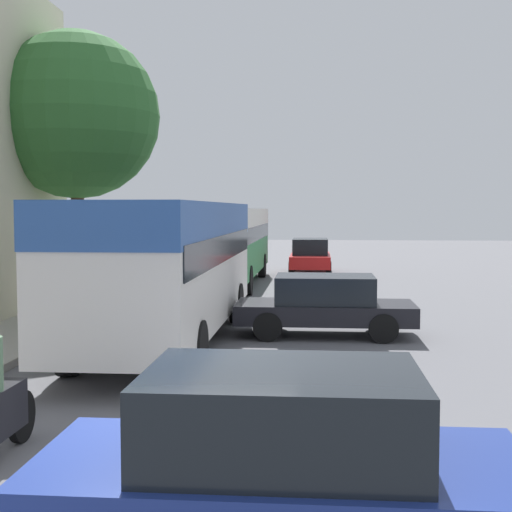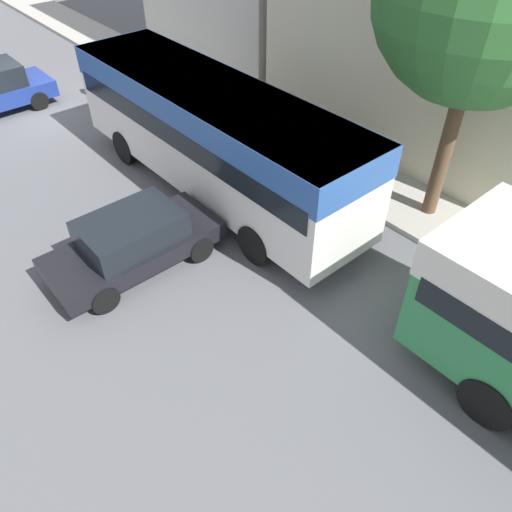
{
  "view_description": "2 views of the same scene",
  "coord_description": "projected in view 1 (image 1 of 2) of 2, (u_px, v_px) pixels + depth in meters",
  "views": [
    {
      "loc": [
        1.47,
        -6.67,
        2.87
      ],
      "look_at": [
        -0.24,
        13.13,
        1.57
      ],
      "focal_mm": 50.0,
      "sensor_mm": 36.0,
      "label": 1
    },
    {
      "loc": [
        5.24,
        17.86,
        7.97
      ],
      "look_at": [
        0.27,
        12.11,
        1.26
      ],
      "focal_mm": 35.0,
      "sensor_mm": 36.0,
      "label": 2
    }
  ],
  "objects": [
    {
      "name": "bus_following",
      "position": [
        224.0,
        235.0,
        26.87
      ],
      "size": [
        2.66,
        10.12,
        2.9
      ],
      "color": "#2D8447",
      "rests_on": "ground_plane"
    },
    {
      "name": "street_tree",
      "position": [
        76.0,
        116.0,
        19.72
      ],
      "size": [
        4.62,
        4.62,
        7.63
      ],
      "color": "brown",
      "rests_on": "sidewalk"
    },
    {
      "name": "ground_plane",
      "position": [
        165.0,
        504.0,
        6.95
      ],
      "size": [
        120.0,
        120.0,
        0.0
      ],
      "primitive_type": "plane",
      "color": "slate"
    },
    {
      "name": "pedestrian_near_curb",
      "position": [
        66.0,
        289.0,
        16.72
      ],
      "size": [
        0.35,
        0.35,
        1.68
      ],
      "color": "#232838",
      "rests_on": "sidewalk"
    },
    {
      "name": "pedestrian_walking_away",
      "position": [
        164.0,
        247.0,
        33.41
      ],
      "size": [
        0.33,
        0.33,
        1.81
      ],
      "color": "#232838",
      "rests_on": "sidewalk"
    },
    {
      "name": "car_distant",
      "position": [
        325.0,
        304.0,
        16.15
      ],
      "size": [
        4.02,
        1.82,
        1.37
      ],
      "rotation": [
        0.0,
        0.0,
        -1.57
      ],
      "color": "black",
      "rests_on": "ground_plane"
    },
    {
      "name": "bus_lead",
      "position": [
        168.0,
        253.0,
        15.04
      ],
      "size": [
        2.5,
        9.75,
        3.01
      ],
      "color": "silver",
      "rests_on": "ground_plane"
    },
    {
      "name": "car_far_curb",
      "position": [
        282.0,
        464.0,
        5.77
      ],
      "size": [
        4.02,
        1.93,
        1.58
      ],
      "rotation": [
        0.0,
        0.0,
        1.57
      ],
      "color": "navy",
      "rests_on": "ground_plane"
    },
    {
      "name": "car_crossing",
      "position": [
        310.0,
        255.0,
        31.95
      ],
      "size": [
        1.83,
        4.21,
        1.55
      ],
      "color": "red",
      "rests_on": "ground_plane"
    }
  ]
}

